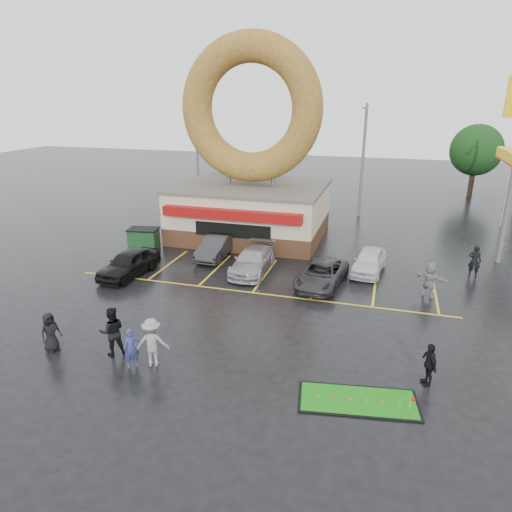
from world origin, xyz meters
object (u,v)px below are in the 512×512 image
(car_black, at_px, (129,263))
(person_blue, at_px, (131,348))
(streetlight_left, at_px, (197,154))
(car_silver, at_px, (253,260))
(person_cameraman, at_px, (429,364))
(car_grey, at_px, (322,274))
(streetlight_mid, at_px, (363,158))
(car_white, at_px, (369,261))
(dumpster, at_px, (144,239))
(putting_green, at_px, (358,401))
(car_dgrey, at_px, (216,247))
(donut_shop, at_px, (251,174))

(car_black, relative_size, person_blue, 2.76)
(streetlight_left, height_order, car_silver, streetlight_left)
(person_cameraman, bearing_deg, car_grey, -170.06)
(streetlight_mid, relative_size, car_white, 2.28)
(car_silver, bearing_deg, car_black, -159.42)
(dumpster, bearing_deg, putting_green, -49.45)
(streetlight_mid, relative_size, car_dgrey, 2.19)
(car_grey, relative_size, person_blue, 2.91)
(car_silver, distance_m, car_grey, 4.17)
(car_white, height_order, putting_green, car_white)
(donut_shop, xyz_separation_m, car_silver, (2.16, -6.70, -3.79))
(car_black, height_order, dumpster, car_black)
(car_dgrey, relative_size, car_silver, 0.88)
(streetlight_mid, height_order, dumpster, streetlight_mid)
(donut_shop, xyz_separation_m, car_black, (-4.31, -9.22, -3.74))
(streetlight_left, height_order, car_white, streetlight_left)
(car_grey, relative_size, car_white, 1.14)
(car_white, bearing_deg, dumpster, -173.55)
(car_grey, distance_m, person_cameraman, 9.18)
(streetlight_left, bearing_deg, car_black, -80.56)
(car_white, bearing_deg, person_cameraman, -68.70)
(streetlight_mid, height_order, car_white, streetlight_mid)
(streetlight_mid, xyz_separation_m, car_black, (-11.31, -17.17, -4.06))
(donut_shop, distance_m, car_dgrey, 6.29)
(donut_shop, distance_m, streetlight_left, 9.87)
(person_blue, bearing_deg, car_dgrey, 58.11)
(car_white, bearing_deg, car_dgrey, -172.82)
(car_black, relative_size, car_white, 1.08)
(car_silver, bearing_deg, streetlight_left, 123.13)
(car_white, relative_size, person_blue, 2.57)
(person_blue, bearing_deg, donut_shop, 53.86)
(car_grey, distance_m, putting_green, 9.85)
(streetlight_mid, xyz_separation_m, person_cameraman, (4.13, -23.26, -4.00))
(car_silver, xyz_separation_m, putting_green, (6.74, -10.32, -0.64))
(person_cameraman, bearing_deg, streetlight_left, -163.10)
(car_dgrey, bearing_deg, car_grey, -19.86)
(car_dgrey, height_order, person_cameraman, person_cameraman)
(car_silver, relative_size, dumpster, 2.58)
(car_silver, distance_m, car_white, 6.60)
(person_cameraman, relative_size, dumpster, 0.87)
(person_blue, relative_size, dumpster, 0.85)
(car_white, bearing_deg, donut_shop, 156.95)
(streetlight_mid, xyz_separation_m, car_dgrey, (-7.73, -12.92, -4.11))
(car_silver, relative_size, putting_green, 1.12)
(person_blue, bearing_deg, car_silver, 43.60)
(person_blue, bearing_deg, car_grey, 21.81)
(car_grey, xyz_separation_m, car_white, (2.29, 2.58, 0.05))
(streetlight_left, distance_m, car_silver, 16.94)
(streetlight_left, xyz_separation_m, car_silver, (9.16, -13.64, -4.11))
(car_silver, bearing_deg, streetlight_mid, 70.96)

